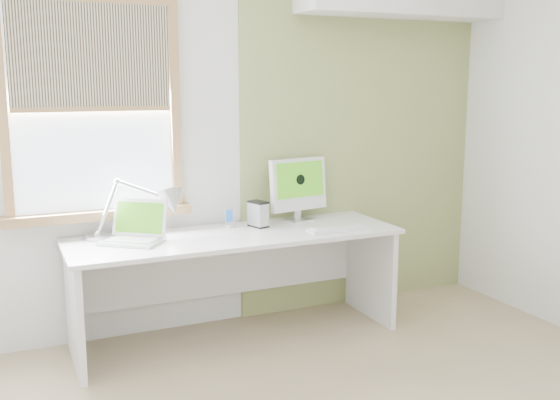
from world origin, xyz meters
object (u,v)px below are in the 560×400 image
desk_lamp (158,206)px  external_drive (258,214)px  desk (233,260)px  laptop (135,231)px  imac (298,186)px

desk_lamp → external_drive: 0.71m
desk_lamp → external_drive: (0.70, 0.02, -0.11)m
desk → external_drive: bearing=18.8°
laptop → external_drive: bearing=3.5°
desk → external_drive: (0.21, 0.07, 0.28)m
desk → imac: (0.57, 0.16, 0.45)m
external_drive → imac: bearing=14.5°
laptop → imac: 1.24m
laptop → external_drive: 0.86m
desk_lamp → external_drive: size_ratio=3.65×
laptop → desk: bearing=-1.8°
desk_lamp → imac: bearing=6.2°
laptop → imac: (1.21, 0.14, 0.19)m
desk → desk_lamp: (-0.49, 0.05, 0.40)m
imac → external_drive: bearing=-165.5°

